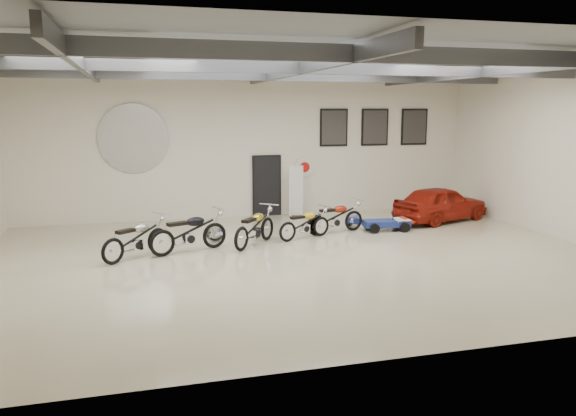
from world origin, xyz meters
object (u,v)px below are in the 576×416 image
object	(u,v)px
motorcycle_yellow	(305,223)
vintage_car	(441,203)
motorcycle_silver	(136,238)
motorcycle_red	(335,217)
motorcycle_black	(189,231)
motorcycle_gold	(255,227)
go_kart	(391,221)
banner_stand	(296,191)

from	to	relation	value
motorcycle_yellow	vintage_car	world-z (taller)	vintage_car
motorcycle_silver	motorcycle_red	bearing A→B (deg)	-25.74
motorcycle_black	motorcycle_gold	world-z (taller)	motorcycle_black
motorcycle_yellow	motorcycle_red	xyz separation A→B (m)	(1.13, 0.49, 0.04)
motorcycle_silver	go_kart	xyz separation A→B (m)	(7.72, 1.37, -0.22)
motorcycle_black	motorcycle_yellow	distance (m)	3.49
motorcycle_silver	motorcycle_red	xyz separation A→B (m)	(5.91, 1.47, -0.02)
banner_stand	motorcycle_gold	distance (m)	4.49
banner_stand	go_kart	xyz separation A→B (m)	(2.22, -3.04, -0.60)
motorcycle_red	motorcycle_black	bearing A→B (deg)	-179.39
motorcycle_yellow	go_kart	size ratio (longest dim) A/B	1.03
go_kart	vintage_car	distance (m)	2.50
banner_stand	motorcycle_gold	size ratio (longest dim) A/B	0.89
motorcycle_black	vintage_car	size ratio (longest dim) A/B	0.61
banner_stand	motorcycle_gold	world-z (taller)	banner_stand
banner_stand	go_kart	bearing A→B (deg)	-41.70
motorcycle_gold	go_kart	size ratio (longest dim) A/B	1.18
motorcycle_red	motorcycle_yellow	bearing A→B (deg)	-170.43
motorcycle_black	motorcycle_silver	bearing A→B (deg)	170.22
banner_stand	motorcycle_yellow	size ratio (longest dim) A/B	1.02
motorcycle_black	banner_stand	bearing A→B (deg)	23.77
motorcycle_gold	motorcycle_red	bearing A→B (deg)	-30.05
banner_stand	motorcycle_black	size ratio (longest dim) A/B	0.84
motorcycle_black	vintage_car	distance (m)	8.88
motorcycle_black	go_kart	world-z (taller)	motorcycle_black
motorcycle_yellow	vintage_car	distance (m)	5.40
vintage_car	banner_stand	bearing A→B (deg)	46.24
banner_stand	motorcycle_black	xyz separation A→B (m)	(-4.13, -4.14, -0.35)
motorcycle_yellow	motorcycle_black	bearing A→B (deg)	169.80
banner_stand	motorcycle_silver	distance (m)	7.06
motorcycle_yellow	vintage_car	xyz separation A→B (m)	(5.23, 1.35, 0.14)
motorcycle_yellow	vintage_car	size ratio (longest dim) A/B	0.51
motorcycle_gold	motorcycle_yellow	size ratio (longest dim) A/B	1.15
motorcycle_silver	go_kart	distance (m)	7.84
motorcycle_silver	vintage_car	distance (m)	10.27
banner_stand	go_kart	size ratio (longest dim) A/B	1.05
motorcycle_gold	motorcycle_red	size ratio (longest dim) A/B	1.05
motorcycle_red	vintage_car	bearing A→B (deg)	-2.38
motorcycle_red	motorcycle_silver	bearing A→B (deg)	179.87
motorcycle_gold	motorcycle_silver	bearing A→B (deg)	141.66
go_kart	motorcycle_yellow	bearing A→B (deg)	-167.59
vintage_car	motorcycle_silver	bearing A→B (deg)	84.14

